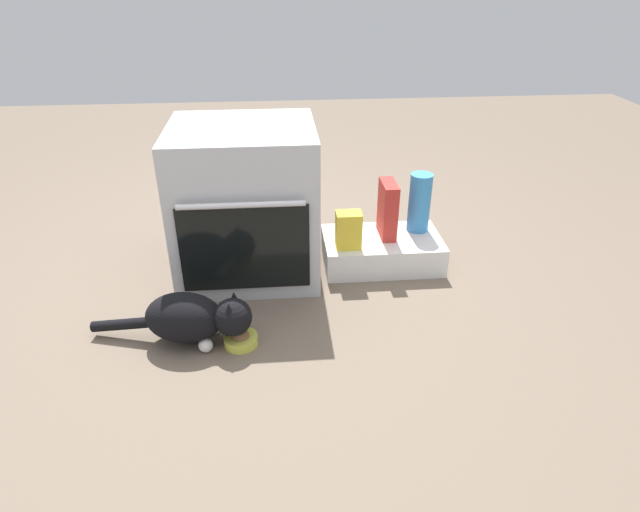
% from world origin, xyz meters
% --- Properties ---
extents(ground, '(8.00, 8.00, 0.00)m').
position_xyz_m(ground, '(0.00, 0.00, 0.00)').
color(ground, '#6B5B4C').
extents(oven, '(0.66, 0.64, 0.72)m').
position_xyz_m(oven, '(-0.01, 0.42, 0.36)').
color(oven, '#B7BABF').
rests_on(oven, ground).
extents(pantry_cabinet, '(0.59, 0.35, 0.15)m').
position_xyz_m(pantry_cabinet, '(0.65, 0.41, 0.07)').
color(pantry_cabinet, white).
rests_on(pantry_cabinet, ground).
extents(food_bowl, '(0.14, 0.14, 0.08)m').
position_xyz_m(food_bowl, '(-0.03, -0.19, 0.03)').
color(food_bowl, '#D1D14C').
rests_on(food_bowl, ground).
extents(cat, '(0.67, 0.26, 0.22)m').
position_xyz_m(cat, '(-0.22, -0.16, 0.12)').
color(cat, black).
rests_on(cat, ground).
extents(soda_can, '(0.07, 0.07, 0.12)m').
position_xyz_m(soda_can, '(0.46, 0.46, 0.21)').
color(soda_can, green).
rests_on(soda_can, pantry_cabinet).
extents(cereal_box, '(0.07, 0.18, 0.28)m').
position_xyz_m(cereal_box, '(0.68, 0.44, 0.29)').
color(cereal_box, '#B72D28').
rests_on(cereal_box, pantry_cabinet).
extents(water_bottle, '(0.11, 0.11, 0.30)m').
position_xyz_m(water_bottle, '(0.85, 0.49, 0.30)').
color(water_bottle, '#388CD1').
rests_on(water_bottle, pantry_cabinet).
extents(snack_bag, '(0.12, 0.09, 0.18)m').
position_xyz_m(snack_bag, '(0.47, 0.33, 0.24)').
color(snack_bag, yellow).
rests_on(snack_bag, pantry_cabinet).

